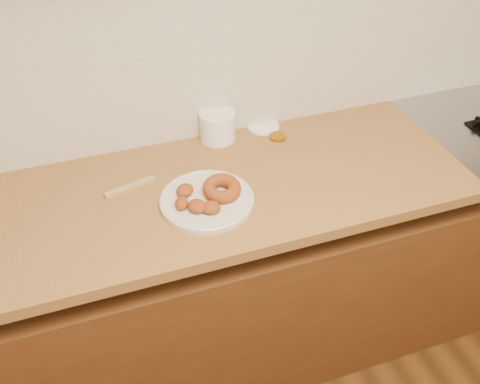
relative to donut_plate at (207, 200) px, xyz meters
name	(u,v)px	position (x,y,z in m)	size (l,w,h in m)	color
base_cabinet	(296,268)	(0.37, 0.07, -0.52)	(3.60, 0.60, 0.77)	#4D2F13
butcher_block	(112,212)	(-0.28, 0.07, -0.03)	(2.30, 0.62, 0.04)	olive
backsplash	(277,45)	(0.37, 0.37, 0.29)	(3.60, 0.02, 0.60)	#B9B5A5
donut_plate	(207,200)	(0.00, 0.00, 0.00)	(0.29, 0.29, 0.02)	beige
ring_donut	(222,188)	(0.05, 0.01, 0.03)	(0.12, 0.12, 0.04)	brown
fried_dough_chunks	(195,202)	(-0.04, -0.02, 0.03)	(0.14, 0.18, 0.04)	brown
plastic_tub	(217,126)	(0.13, 0.33, 0.04)	(0.12, 0.12, 0.10)	white
tub_lid	(263,126)	(0.32, 0.34, 0.00)	(0.12, 0.12, 0.01)	white
brass_jar_lid	(278,137)	(0.34, 0.26, 0.00)	(0.06, 0.06, 0.01)	#9D7215
wooden_utensil	(130,187)	(-0.21, 0.14, 0.00)	(0.17, 0.02, 0.01)	#A88C51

